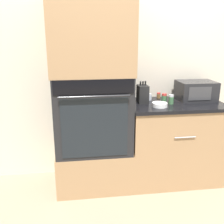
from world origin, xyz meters
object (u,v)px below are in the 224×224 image
object	(u,v)px
condiment_jar_mid	(159,95)
condiment_jar_back	(150,97)
bowl	(160,105)
wall_oven	(93,113)
knife_block	(143,94)
condiment_jar_near	(171,99)
microwave	(196,91)
condiment_jar_far	(164,98)

from	to	relation	value
condiment_jar_mid	condiment_jar_back	distance (m)	0.15
condiment_jar_mid	bowl	bearing A→B (deg)	-105.82
bowl	wall_oven	bearing A→B (deg)	168.66
wall_oven	knife_block	world-z (taller)	wall_oven
condiment_jar_near	condiment_jar_mid	size ratio (longest dim) A/B	1.54
microwave	knife_block	size ratio (longest dim) A/B	1.74
wall_oven	microwave	distance (m)	1.18
condiment_jar_near	bowl	bearing A→B (deg)	-147.74
condiment_jar_back	bowl	bearing A→B (deg)	-85.38
bowl	condiment_jar_mid	distance (m)	0.39
microwave	condiment_jar_far	distance (m)	0.39
knife_block	condiment_jar_back	xyz separation A→B (m)	(0.11, 0.10, -0.06)
condiment_jar_near	condiment_jar_far	size ratio (longest dim) A/B	1.06
microwave	condiment_jar_far	bearing A→B (deg)	-172.99
microwave	condiment_jar_mid	size ratio (longest dim) A/B	6.34
bowl	condiment_jar_far	distance (m)	0.21
microwave	condiment_jar_back	xyz separation A→B (m)	(-0.51, 0.06, -0.07)
condiment_jar_mid	condiment_jar_near	bearing A→B (deg)	-79.72
microwave	knife_block	bearing A→B (deg)	-176.19
bowl	condiment_jar_back	xyz separation A→B (m)	(-0.02, 0.29, 0.01)
condiment_jar_back	condiment_jar_mid	bearing A→B (deg)	31.75
condiment_jar_near	condiment_jar_back	xyz separation A→B (m)	(-0.18, 0.19, -0.01)
condiment_jar_back	knife_block	bearing A→B (deg)	-136.41
condiment_jar_mid	knife_block	bearing A→B (deg)	-142.34
wall_oven	condiment_jar_back	size ratio (longest dim) A/B	11.05
wall_oven	bowl	distance (m)	0.70
wall_oven	condiment_jar_back	distance (m)	0.68
wall_oven	bowl	bearing A→B (deg)	-11.34
knife_block	condiment_jar_near	xyz separation A→B (m)	(0.29, -0.09, -0.05)
condiment_jar_far	condiment_jar_back	distance (m)	0.17
condiment_jar_mid	condiment_jar_back	xyz separation A→B (m)	(-0.13, -0.08, 0.00)
microwave	condiment_jar_near	distance (m)	0.36
condiment_jar_back	condiment_jar_far	bearing A→B (deg)	-39.96
microwave	knife_block	world-z (taller)	knife_block
wall_oven	condiment_jar_far	bearing A→B (deg)	3.45
condiment_jar_far	knife_block	bearing A→B (deg)	178.71
wall_oven	bowl	xyz separation A→B (m)	(0.68, -0.14, 0.10)
knife_block	condiment_jar_near	world-z (taller)	knife_block
knife_block	condiment_jar_far	xyz separation A→B (m)	(0.24, -0.01, -0.05)
condiment_jar_near	knife_block	bearing A→B (deg)	162.65
knife_block	bowl	bearing A→B (deg)	-54.71
bowl	knife_block	bearing A→B (deg)	125.29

